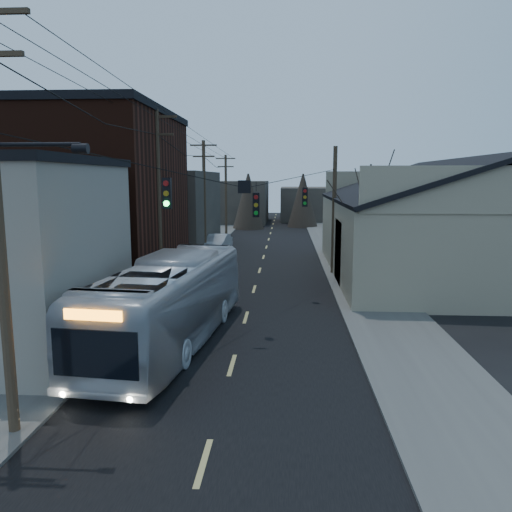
{
  "coord_description": "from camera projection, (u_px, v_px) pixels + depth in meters",
  "views": [
    {
      "loc": [
        1.83,
        -8.42,
        6.44
      ],
      "look_at": [
        0.5,
        13.48,
        3.0
      ],
      "focal_mm": 35.0,
      "sensor_mm": 36.0,
      "label": 1
    }
  ],
  "objects": [
    {
      "name": "road_surface",
      "position": [
        262.0,
        261.0,
        38.99
      ],
      "size": [
        9.0,
        110.0,
        0.02
      ],
      "primitive_type": "cube",
      "color": "black",
      "rests_on": "ground"
    },
    {
      "name": "sidewalk_left",
      "position": [
        180.0,
        260.0,
        39.37
      ],
      "size": [
        4.0,
        110.0,
        0.12
      ],
      "primitive_type": "cube",
      "color": "#474744",
      "rests_on": "ground"
    },
    {
      "name": "sidewalk_right",
      "position": [
        346.0,
        261.0,
        38.59
      ],
      "size": [
        4.0,
        110.0,
        0.12
      ],
      "primitive_type": "cube",
      "color": "#474744",
      "rests_on": "ground"
    },
    {
      "name": "building_brick",
      "position": [
        83.0,
        203.0,
        28.96
      ],
      "size": [
        10.0,
        12.0,
        10.0
      ],
      "primitive_type": "cube",
      "color": "black",
      "rests_on": "ground"
    },
    {
      "name": "building_left_far",
      "position": [
        160.0,
        211.0,
        44.94
      ],
      "size": [
        9.0,
        14.0,
        7.0
      ],
      "primitive_type": "cube",
      "color": "#36302B",
      "rests_on": "ground"
    },
    {
      "name": "warehouse",
      "position": [
        455.0,
        235.0,
        32.87
      ],
      "size": [
        16.16,
        20.6,
        7.73
      ],
      "color": "gray",
      "rests_on": "ground"
    },
    {
      "name": "building_far_left",
      "position": [
        233.0,
        202.0,
        73.4
      ],
      "size": [
        10.0,
        12.0,
        6.0
      ],
      "primitive_type": "cube",
      "color": "#36302B",
      "rests_on": "ground"
    },
    {
      "name": "building_far_right",
      "position": [
        320.0,
        204.0,
        77.63
      ],
      "size": [
        12.0,
        14.0,
        5.0
      ],
      "primitive_type": "cube",
      "color": "#36302B",
      "rests_on": "ground"
    },
    {
      "name": "bare_tree",
      "position": [
        369.0,
        229.0,
        28.18
      ],
      "size": [
        0.4,
        0.4,
        7.2
      ],
      "primitive_type": "cone",
      "color": "black",
      "rests_on": "ground"
    },
    {
      "name": "utility_lines",
      "position": [
        211.0,
        201.0,
        32.64
      ],
      "size": [
        11.24,
        45.28,
        10.5
      ],
      "color": "#382B1E",
      "rests_on": "ground"
    },
    {
      "name": "bus",
      "position": [
        170.0,
        302.0,
        19.27
      ],
      "size": [
        4.18,
        12.45,
        3.4
      ],
      "primitive_type": "imported",
      "rotation": [
        0.0,
        0.0,
        3.03
      ],
      "color": "#ADB1B9",
      "rests_on": "ground"
    },
    {
      "name": "parked_car",
      "position": [
        218.0,
        243.0,
        43.5
      ],
      "size": [
        2.16,
        4.94,
        1.58
      ],
      "primitive_type": "imported",
      "rotation": [
        0.0,
        0.0,
        -0.11
      ],
      "color": "#B7B9BF",
      "rests_on": "ground"
    }
  ]
}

